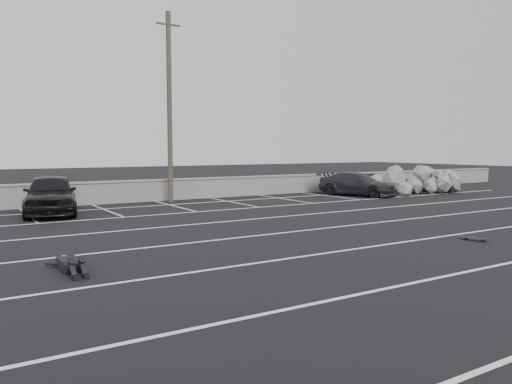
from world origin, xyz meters
TOP-DOWN VIEW (x-y plane):
  - ground at (0.00, 0.00)m, footprint 120.00×120.00m
  - seawall at (0.00, 14.00)m, footprint 50.00×0.45m
  - stall_lines at (-0.08, 4.41)m, footprint 36.00×20.05m
  - car_left at (-7.17, 11.41)m, footprint 2.71×4.92m
  - car_right at (8.50, 10.81)m, footprint 3.09×4.70m
  - utility_pole at (-1.42, 13.20)m, footprint 1.20×0.24m
  - trash_bin at (12.31, 13.60)m, footprint 0.85×0.85m
  - riprap_pile at (12.62, 10.42)m, footprint 5.26×4.11m
  - person at (-8.47, 1.68)m, footprint 0.88×2.17m
  - skateboard at (1.86, -0.90)m, footprint 0.34×0.69m

SIDE VIEW (x-z plane):
  - ground at x=0.00m, z-range 0.00..0.00m
  - stall_lines at x=-0.08m, z-range 0.00..0.01m
  - skateboard at x=1.86m, z-range 0.02..0.10m
  - person at x=-8.47m, z-range 0.00..0.43m
  - riprap_pile at x=12.62m, z-range -0.11..1.05m
  - trash_bin at x=12.31m, z-range 0.01..1.01m
  - seawall at x=0.00m, z-range 0.02..1.08m
  - car_right at x=8.50m, z-range 0.00..1.27m
  - car_left at x=-7.17m, z-range 0.00..1.58m
  - utility_pole at x=-1.42m, z-range 0.06..9.04m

